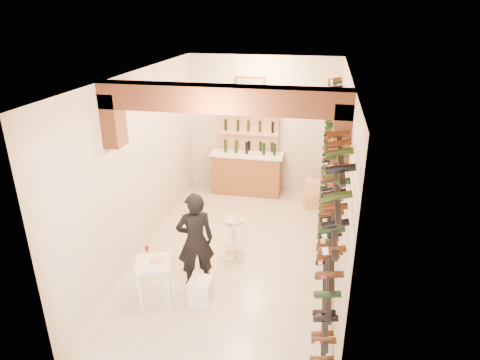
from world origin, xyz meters
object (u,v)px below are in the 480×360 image
(wine_rack, at_px, (328,180))
(white_stool, at_px, (201,291))
(person, at_px, (195,241))
(crate_lower, at_px, (315,200))
(tasting_table, at_px, (154,269))
(chrome_barstool, at_px, (234,235))
(back_counter, at_px, (247,172))

(wine_rack, height_order, white_stool, wine_rack)
(person, bearing_deg, crate_lower, -144.28)
(tasting_table, xyz_separation_m, chrome_barstool, (0.90, 1.46, -0.14))
(tasting_table, bearing_deg, white_stool, -10.44)
(chrome_barstool, bearing_deg, crate_lower, 60.10)
(tasting_table, xyz_separation_m, crate_lower, (2.27, 3.85, -0.43))
(tasting_table, distance_m, person, 0.77)
(back_counter, height_order, chrome_barstool, back_counter)
(white_stool, height_order, chrome_barstool, chrome_barstool)
(person, height_order, crate_lower, person)
(wine_rack, xyz_separation_m, back_counter, (-1.83, 2.65, -1.02))
(white_stool, bearing_deg, wine_rack, 40.59)
(wine_rack, height_order, crate_lower, wine_rack)
(back_counter, xyz_separation_m, person, (-0.13, -3.75, 0.28))
(back_counter, bearing_deg, tasting_table, -98.13)
(person, relative_size, crate_lower, 3.01)
(white_stool, height_order, crate_lower, white_stool)
(chrome_barstool, bearing_deg, white_stool, -99.57)
(white_stool, bearing_deg, tasting_table, -168.91)
(tasting_table, distance_m, white_stool, 0.79)
(wine_rack, distance_m, crate_lower, 2.61)
(chrome_barstool, height_order, crate_lower, chrome_barstool)
(person, bearing_deg, chrome_barstool, -140.34)
(white_stool, distance_m, crate_lower, 4.05)
(white_stool, relative_size, chrome_barstool, 0.52)
(crate_lower, bearing_deg, white_stool, -113.28)
(wine_rack, xyz_separation_m, crate_lower, (-0.17, 2.20, -1.39))
(person, xyz_separation_m, crate_lower, (1.79, 3.30, -0.65))
(crate_lower, bearing_deg, tasting_table, -120.55)
(wine_rack, relative_size, person, 3.53)
(wine_rack, xyz_separation_m, white_stool, (-1.77, -1.52, -1.35))
(back_counter, relative_size, white_stool, 4.20)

